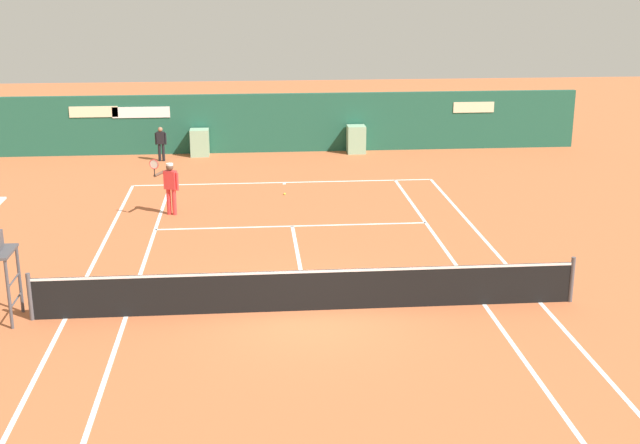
# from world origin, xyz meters

# --- Properties ---
(ground_plane) EXTENTS (80.00, 80.00, 0.01)m
(ground_plane) POSITION_xyz_m (-0.00, 0.58, 0.00)
(ground_plane) COLOR #BC6038
(tennis_net) EXTENTS (12.10, 0.10, 1.07)m
(tennis_net) POSITION_xyz_m (0.00, 0.00, 0.51)
(tennis_net) COLOR #4C4C51
(tennis_net) RESTS_ON ground_plane
(sponsor_back_wall) EXTENTS (25.00, 1.02, 2.40)m
(sponsor_back_wall) POSITION_xyz_m (-0.00, 16.96, 1.16)
(sponsor_back_wall) COLOR #1E5642
(sponsor_back_wall) RESTS_ON ground_plane
(player_on_baseline) EXTENTS (0.82, 0.66, 1.85)m
(player_on_baseline) POSITION_xyz_m (-3.65, 7.94, 0.98)
(player_on_baseline) COLOR red
(player_on_baseline) RESTS_ON ground_plane
(ball_kid_left_post) EXTENTS (0.45, 0.21, 1.36)m
(ball_kid_left_post) POSITION_xyz_m (-4.65, 15.61, 0.78)
(ball_kid_left_post) COLOR black
(ball_kid_left_post) RESTS_ON ground_plane
(tennis_ball_mid_court) EXTENTS (0.07, 0.07, 0.07)m
(tennis_ball_mid_court) POSITION_xyz_m (-0.06, 10.00, 0.03)
(tennis_ball_mid_court) COLOR #CCE033
(tennis_ball_mid_court) RESTS_ON ground_plane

